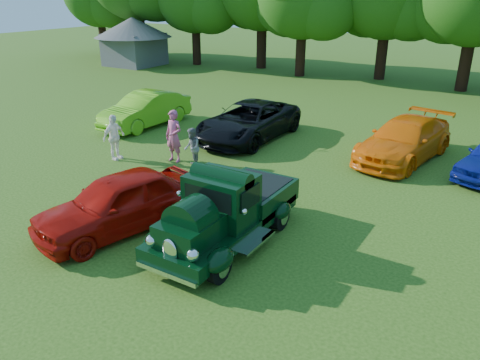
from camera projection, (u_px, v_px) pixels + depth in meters
The scene contains 10 objects.
ground at pixel (190, 231), 12.70m from camera, with size 120.00×120.00×0.00m, color #274A11.
hero_pickup at pixel (227, 212), 11.92m from camera, with size 2.29×4.92×1.92m.
red_convertible at pixel (119, 202), 12.56m from camera, with size 1.86×4.63×1.58m, color #A50E07.
back_car_lime at pixel (146, 110), 22.10m from camera, with size 1.68×4.81×1.58m, color #60BC19.
back_car_black at pixel (249, 121), 20.19m from camera, with size 2.63×5.70×1.58m, color black.
back_car_orange at pixel (404, 140), 17.77m from camera, with size 2.16×5.31×1.54m, color orange.
spectator_pink at pixel (174, 136), 17.50m from camera, with size 0.72×0.47×1.96m, color #C45082.
spectator_grey at pixel (192, 148), 16.97m from camera, with size 0.72×0.56×1.48m, color slate.
spectator_white at pixel (114, 137), 17.71m from camera, with size 1.03×0.43×1.75m, color white.
gazebo at pixel (133, 36), 39.03m from camera, with size 6.40×6.40×3.90m.
Camera 1 is at (7.10, -8.79, 6.13)m, focal length 35.00 mm.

